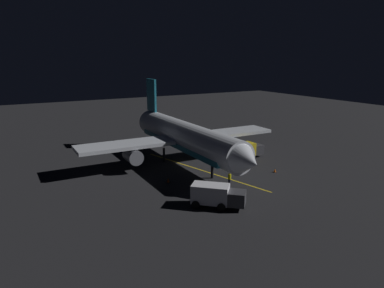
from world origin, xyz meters
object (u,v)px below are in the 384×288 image
(airliner, at_px, (184,136))
(traffic_cone_near_right, at_px, (275,171))
(catering_truck, at_px, (244,151))
(traffic_cone_under_wing, at_px, (168,181))
(traffic_cone_near_left, at_px, (240,162))
(ground_crew_worker, at_px, (230,179))
(baggage_truck, at_px, (216,196))

(airliner, relative_size, traffic_cone_near_right, 64.18)
(catering_truck, distance_m, traffic_cone_under_wing, 16.02)
(catering_truck, xyz_separation_m, traffic_cone_near_left, (2.37, 2.19, -1.04))
(traffic_cone_under_wing, bearing_deg, airliner, -131.12)
(catering_truck, distance_m, traffic_cone_near_right, 7.88)
(traffic_cone_near_left, height_order, traffic_cone_near_right, same)
(catering_truck, bearing_deg, airliner, -16.24)
(traffic_cone_near_right, xyz_separation_m, traffic_cone_under_wing, (14.97, -3.65, 0.00))
(traffic_cone_near_left, bearing_deg, ground_crew_worker, 45.01)
(airliner, distance_m, traffic_cone_near_right, 14.36)
(baggage_truck, bearing_deg, traffic_cone_under_wing, -83.14)
(airliner, relative_size, baggage_truck, 6.30)
(airliner, bearing_deg, catering_truck, 163.76)
(baggage_truck, bearing_deg, airliner, -106.58)
(airliner, distance_m, traffic_cone_near_left, 9.43)
(catering_truck, height_order, traffic_cone_under_wing, catering_truck)
(baggage_truck, bearing_deg, ground_crew_worker, -137.82)
(traffic_cone_near_right, distance_m, traffic_cone_under_wing, 15.41)
(baggage_truck, relative_size, catering_truck, 0.86)
(baggage_truck, height_order, ground_crew_worker, baggage_truck)
(ground_crew_worker, relative_size, traffic_cone_near_left, 3.16)
(ground_crew_worker, height_order, traffic_cone_near_left, ground_crew_worker)
(traffic_cone_near_left, relative_size, traffic_cone_under_wing, 1.00)
(traffic_cone_near_right, bearing_deg, baggage_truck, 22.86)
(baggage_truck, distance_m, traffic_cone_under_wing, 9.60)
(baggage_truck, relative_size, ground_crew_worker, 3.22)
(catering_truck, height_order, ground_crew_worker, catering_truck)
(airliner, height_order, traffic_cone_under_wing, airliner)
(catering_truck, bearing_deg, traffic_cone_near_right, 86.60)
(catering_truck, relative_size, ground_crew_worker, 3.74)
(catering_truck, height_order, traffic_cone_near_right, catering_truck)
(baggage_truck, xyz_separation_m, traffic_cone_near_left, (-11.92, -11.44, -1.01))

